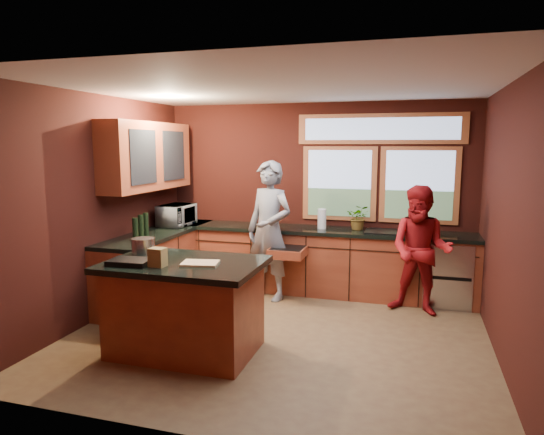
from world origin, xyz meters
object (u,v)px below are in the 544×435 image
at_px(person_red, 421,251).
at_px(stock_pot, 143,247).
at_px(island, 185,306).
at_px(cutting_board, 200,263).
at_px(person_grey, 269,231).

bearing_deg(person_red, stock_pot, -135.28).
relative_size(island, stock_pot, 6.46).
xyz_separation_m(island, person_red, (2.29, 1.87, 0.33)).
distance_m(person_red, cutting_board, 2.84).
xyz_separation_m(island, stock_pot, (-0.55, 0.15, 0.56)).
bearing_deg(island, stock_pot, 164.74).
relative_size(person_grey, cutting_board, 5.41).
bearing_deg(stock_pot, cutting_board, -14.93).
relative_size(person_red, stock_pot, 6.71).
xyz_separation_m(person_red, stock_pot, (-2.84, -1.72, 0.23)).
distance_m(person_red, stock_pot, 3.33).
bearing_deg(cutting_board, stock_pot, 165.07).
height_order(person_grey, person_red, person_grey).
distance_m(island, stock_pot, 0.80).
bearing_deg(person_red, cutting_board, -123.91).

